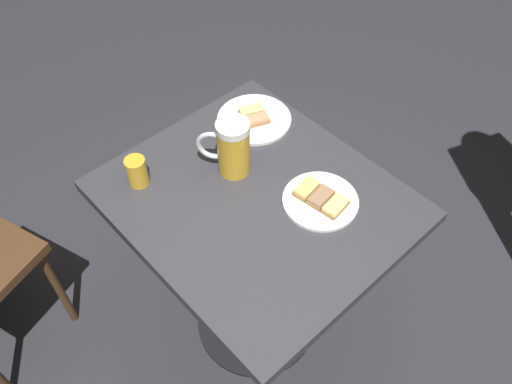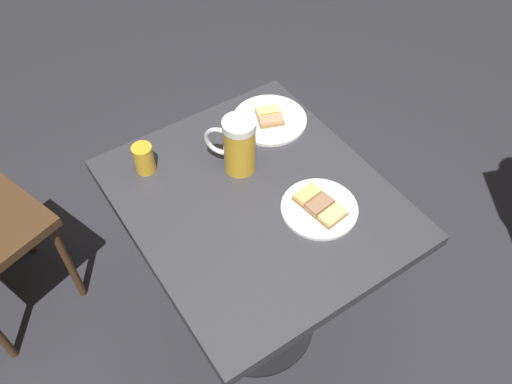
{
  "view_description": "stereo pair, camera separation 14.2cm",
  "coord_description": "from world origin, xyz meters",
  "px_view_note": "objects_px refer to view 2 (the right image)",
  "views": [
    {
      "loc": [
        -0.62,
        -0.68,
        1.84
      ],
      "look_at": [
        0.0,
        0.0,
        0.76
      ],
      "focal_mm": 36.86,
      "sensor_mm": 36.0,
      "label": 1
    },
    {
      "loc": [
        -0.51,
        -0.76,
        1.84
      ],
      "look_at": [
        0.0,
        0.0,
        0.76
      ],
      "focal_mm": 36.86,
      "sensor_mm": 36.0,
      "label": 2
    }
  ],
  "objects_px": {
    "plate_far": "(270,119)",
    "beer_mug": "(238,145)",
    "plate_near": "(319,207)",
    "beer_glass_small": "(144,159)"
  },
  "relations": [
    {
      "from": "plate_near",
      "to": "beer_mug",
      "type": "distance_m",
      "value": 0.28
    },
    {
      "from": "plate_near",
      "to": "beer_mug",
      "type": "bearing_deg",
      "value": 110.36
    },
    {
      "from": "plate_far",
      "to": "beer_mug",
      "type": "xyz_separation_m",
      "value": [
        -0.18,
        -0.11,
        0.08
      ]
    },
    {
      "from": "plate_far",
      "to": "beer_mug",
      "type": "height_order",
      "value": "beer_mug"
    },
    {
      "from": "plate_near",
      "to": "beer_mug",
      "type": "xyz_separation_m",
      "value": [
        -0.09,
        0.25,
        0.08
      ]
    },
    {
      "from": "beer_mug",
      "to": "plate_far",
      "type": "bearing_deg",
      "value": 30.92
    },
    {
      "from": "plate_near",
      "to": "beer_mug",
      "type": "relative_size",
      "value": 1.2
    },
    {
      "from": "plate_near",
      "to": "beer_glass_small",
      "type": "xyz_separation_m",
      "value": [
        -0.32,
        0.39,
        0.03
      ]
    },
    {
      "from": "plate_far",
      "to": "beer_mug",
      "type": "distance_m",
      "value": 0.23
    },
    {
      "from": "plate_near",
      "to": "plate_far",
      "type": "distance_m",
      "value": 0.38
    }
  ]
}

